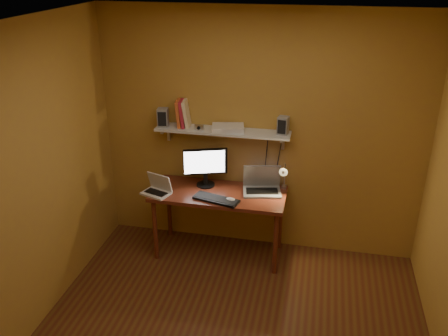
% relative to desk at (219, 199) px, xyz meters
% --- Properties ---
extents(room, '(3.44, 3.24, 2.64)m').
position_rel_desk_xyz_m(room, '(0.37, -1.28, 0.64)').
color(room, '#593616').
rests_on(room, ground).
extents(desk, '(1.40, 0.60, 0.75)m').
position_rel_desk_xyz_m(desk, '(0.00, 0.00, 0.00)').
color(desk, maroon).
rests_on(desk, ground).
extents(wall_shelf, '(1.40, 0.25, 0.21)m').
position_rel_desk_xyz_m(wall_shelf, '(0.00, 0.19, 0.69)').
color(wall_shelf, silver).
rests_on(wall_shelf, room).
extents(monitor, '(0.45, 0.25, 0.42)m').
position_rel_desk_xyz_m(monitor, '(-0.17, 0.13, 0.32)').
color(monitor, black).
rests_on(monitor, desk).
extents(laptop, '(0.44, 0.35, 0.28)m').
position_rel_desk_xyz_m(laptop, '(0.44, 0.13, 0.16)').
color(laptop, gray).
rests_on(laptop, desk).
extents(netbook, '(0.33, 0.28, 0.21)m').
position_rel_desk_xyz_m(netbook, '(-0.62, -0.15, 0.14)').
color(netbook, silver).
rests_on(netbook, desk).
extents(keyboard, '(0.50, 0.27, 0.03)m').
position_rel_desk_xyz_m(keyboard, '(0.02, -0.18, 0.10)').
color(keyboard, black).
rests_on(keyboard, desk).
extents(mouse, '(0.12, 0.10, 0.04)m').
position_rel_desk_xyz_m(mouse, '(0.16, -0.17, 0.11)').
color(mouse, silver).
rests_on(mouse, desk).
extents(desk_lamp, '(0.09, 0.23, 0.38)m').
position_rel_desk_xyz_m(desk_lamp, '(0.66, 0.13, 0.29)').
color(desk_lamp, silver).
rests_on(desk_lamp, desk).
extents(speaker_left, '(0.12, 0.12, 0.19)m').
position_rel_desk_xyz_m(speaker_left, '(-0.63, 0.18, 0.81)').
color(speaker_left, gray).
rests_on(speaker_left, wall_shelf).
extents(speaker_right, '(0.12, 0.12, 0.18)m').
position_rel_desk_xyz_m(speaker_right, '(0.62, 0.20, 0.80)').
color(speaker_right, gray).
rests_on(speaker_right, wall_shelf).
extents(books, '(0.16, 0.20, 0.28)m').
position_rel_desk_xyz_m(books, '(-0.43, 0.22, 0.85)').
color(books, '#C45527').
rests_on(books, wall_shelf).
extents(shelf_camera, '(0.10, 0.05, 0.06)m').
position_rel_desk_xyz_m(shelf_camera, '(-0.23, 0.14, 0.74)').
color(shelf_camera, silver).
rests_on(shelf_camera, wall_shelf).
extents(router, '(0.36, 0.28, 0.05)m').
position_rel_desk_xyz_m(router, '(0.06, 0.19, 0.74)').
color(router, silver).
rests_on(router, wall_shelf).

